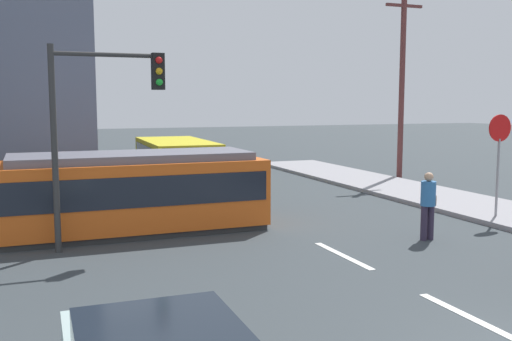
# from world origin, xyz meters

# --- Properties ---
(ground_plane) EXTENTS (120.00, 120.00, 0.00)m
(ground_plane) POSITION_xyz_m (0.00, 10.00, 0.00)
(ground_plane) COLOR #363D41
(lane_stripe_1) EXTENTS (0.16, 2.40, 0.01)m
(lane_stripe_1) POSITION_xyz_m (0.00, 2.00, 0.01)
(lane_stripe_1) COLOR silver
(lane_stripe_1) RESTS_ON ground
(lane_stripe_2) EXTENTS (0.16, 2.40, 0.01)m
(lane_stripe_2) POSITION_xyz_m (0.00, 6.00, 0.01)
(lane_stripe_2) COLOR silver
(lane_stripe_2) RESTS_ON ground
(lane_stripe_3) EXTENTS (0.16, 2.40, 0.01)m
(lane_stripe_3) POSITION_xyz_m (0.00, 16.18, 0.01)
(lane_stripe_3) COLOR silver
(lane_stripe_3) RESTS_ON ground
(lane_stripe_4) EXTENTS (0.16, 2.40, 0.01)m
(lane_stripe_4) POSITION_xyz_m (0.00, 22.18, 0.01)
(lane_stripe_4) COLOR silver
(lane_stripe_4) RESTS_ON ground
(streetcar_tram) EXTENTS (6.74, 2.55, 2.06)m
(streetcar_tram) POSITION_xyz_m (-3.86, 10.18, 1.07)
(streetcar_tram) COLOR #DB5B1A
(streetcar_tram) RESTS_ON ground
(city_bus) EXTENTS (2.70, 5.95, 1.79)m
(city_bus) POSITION_xyz_m (-0.70, 18.49, 1.03)
(city_bus) COLOR gold
(city_bus) RESTS_ON ground
(pedestrian_crossing) EXTENTS (0.50, 0.36, 1.67)m
(pedestrian_crossing) POSITION_xyz_m (2.67, 6.55, 0.94)
(pedestrian_crossing) COLOR #31283D
(pedestrian_crossing) RESTS_ON ground
(parked_sedan_mid) EXTENTS (1.97, 4.48, 1.19)m
(parked_sedan_mid) POSITION_xyz_m (-5.01, 14.14, 0.62)
(parked_sedan_mid) COLOR beige
(parked_sedan_mid) RESTS_ON ground
(parked_sedan_far) EXTENTS (2.11, 4.16, 1.19)m
(parked_sedan_far) POSITION_xyz_m (-4.84, 19.68, 0.62)
(parked_sedan_far) COLOR #9E190B
(parked_sedan_far) RESTS_ON ground
(parked_sedan_furthest) EXTENTS (2.01, 4.16, 1.19)m
(parked_sedan_furthest) POSITION_xyz_m (-5.02, 26.21, 0.62)
(parked_sedan_furthest) COLOR black
(parked_sedan_furthest) RESTS_ON ground
(stop_sign) EXTENTS (0.76, 0.07, 2.88)m
(stop_sign) POSITION_xyz_m (5.96, 7.74, 2.19)
(stop_sign) COLOR gray
(stop_sign) RESTS_ON sidewalk_curb_right
(traffic_light_mast) EXTENTS (2.54, 0.33, 4.62)m
(traffic_light_mast) POSITION_xyz_m (-4.79, 8.58, 3.24)
(traffic_light_mast) COLOR #333333
(traffic_light_mast) RESTS_ON ground
(utility_pole_mid) EXTENTS (1.80, 0.24, 8.07)m
(utility_pole_mid) POSITION_xyz_m (8.91, 16.58, 4.22)
(utility_pole_mid) COLOR brown
(utility_pole_mid) RESTS_ON ground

